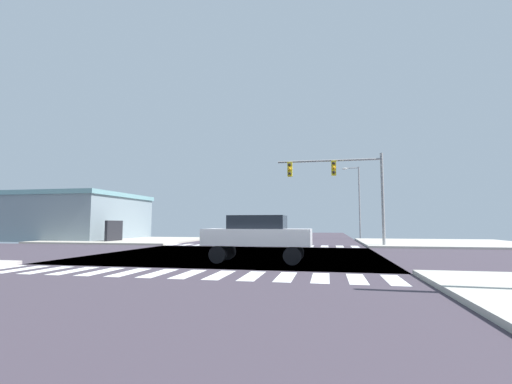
# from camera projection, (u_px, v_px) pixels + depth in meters

# --- Properties ---
(ground) EXTENTS (90.00, 90.00, 0.05)m
(ground) POSITION_uv_depth(u_px,v_px,m) (238.00, 255.00, 18.23)
(ground) COLOR #3C343E
(sidewalk_corner_ne) EXTENTS (12.00, 12.00, 0.14)m
(sidewalk_corner_ne) POSITION_uv_depth(u_px,v_px,m) (442.00, 243.00, 27.44)
(sidewalk_corner_ne) COLOR #B2ADA3
(sidewalk_corner_ne) RESTS_ON ground
(sidewalk_corner_nw) EXTENTS (12.00, 12.00, 0.14)m
(sidewalk_corner_nw) POSITION_uv_depth(u_px,v_px,m) (131.00, 240.00, 32.49)
(sidewalk_corner_nw) COLOR #B2AC9D
(sidewalk_corner_nw) RESTS_ON ground
(crosswalk_near) EXTENTS (13.50, 2.00, 0.01)m
(crosswalk_near) POSITION_uv_depth(u_px,v_px,m) (173.00, 274.00, 11.15)
(crosswalk_near) COLOR white
(crosswalk_near) RESTS_ON ground
(crosswalk_far) EXTENTS (13.50, 2.00, 0.01)m
(crosswalk_far) POSITION_uv_depth(u_px,v_px,m) (260.00, 246.00, 25.41)
(crosswalk_far) COLOR white
(crosswalk_far) RESTS_ON ground
(traffic_signal_mast) EXTENTS (7.20, 0.55, 6.34)m
(traffic_signal_mast) POSITION_uv_depth(u_px,v_px,m) (340.00, 178.00, 24.86)
(traffic_signal_mast) COLOR gray
(traffic_signal_mast) RESTS_ON ground
(street_lamp) EXTENTS (1.78, 0.32, 7.37)m
(street_lamp) POSITION_uv_depth(u_px,v_px,m) (357.00, 195.00, 36.80)
(street_lamp) COLOR gray
(street_lamp) RESTS_ON ground
(bank_building) EXTENTS (12.21, 10.64, 4.42)m
(bank_building) POSITION_uv_depth(u_px,v_px,m) (77.00, 217.00, 35.17)
(bank_building) COLOR gray
(bank_building) RESTS_ON ground
(sedan_queued_3) EXTENTS (4.30, 1.80, 1.88)m
(sedan_queued_3) POSITION_uv_depth(u_px,v_px,m) (258.00, 234.00, 14.58)
(sedan_queued_3) COLOR black
(sedan_queued_3) RESTS_ON ground
(sedan_trailing_4) EXTENTS (1.80, 4.30, 1.88)m
(sedan_trailing_4) POSITION_uv_depth(u_px,v_px,m) (258.00, 227.00, 50.12)
(sedan_trailing_4) COLOR black
(sedan_trailing_4) RESTS_ON ground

